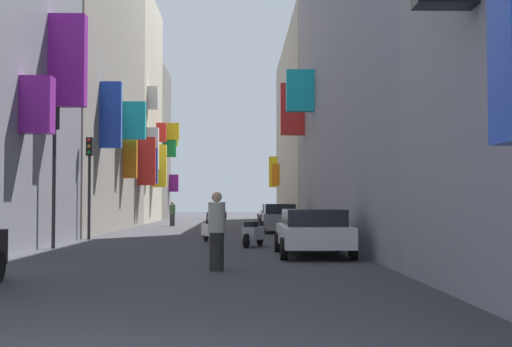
{
  "coord_description": "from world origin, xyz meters",
  "views": [
    {
      "loc": [
        1.54,
        -5.22,
        1.53
      ],
      "look_at": [
        2.34,
        29.04,
        2.95
      ],
      "focal_mm": 48.42,
      "sensor_mm": 36.0,
      "label": 1
    }
  ],
  "objects_px": {
    "scooter_white": "(211,230)",
    "scooter_black": "(222,215)",
    "parked_car_grey": "(279,217)",
    "pedestrian_crossing": "(217,231)",
    "parked_car_silver": "(273,213)",
    "scooter_silver": "(253,233)",
    "parked_car_white": "(313,231)",
    "pedestrian_near_left": "(172,214)",
    "traffic_light_far_corner": "(54,153)",
    "traffic_light_near_corner": "(89,170)"
  },
  "relations": [
    {
      "from": "scooter_white",
      "to": "scooter_black",
      "type": "distance_m",
      "value": 29.2
    },
    {
      "from": "parked_car_grey",
      "to": "pedestrian_crossing",
      "type": "height_order",
      "value": "pedestrian_crossing"
    },
    {
      "from": "parked_car_grey",
      "to": "parked_car_silver",
      "type": "relative_size",
      "value": 0.98
    },
    {
      "from": "parked_car_grey",
      "to": "scooter_silver",
      "type": "xyz_separation_m",
      "value": [
        -1.51,
        -10.97,
        -0.29
      ]
    },
    {
      "from": "parked_car_white",
      "to": "pedestrian_crossing",
      "type": "relative_size",
      "value": 2.55
    },
    {
      "from": "scooter_silver",
      "to": "pedestrian_near_left",
      "type": "distance_m",
      "value": 21.1
    },
    {
      "from": "traffic_light_far_corner",
      "to": "scooter_silver",
      "type": "bearing_deg",
      "value": 5.67
    },
    {
      "from": "pedestrian_near_left",
      "to": "traffic_light_far_corner",
      "type": "xyz_separation_m",
      "value": [
        -1.84,
        -21.2,
        2.38
      ]
    },
    {
      "from": "scooter_black",
      "to": "traffic_light_far_corner",
      "type": "bearing_deg",
      "value": -98.17
    },
    {
      "from": "scooter_silver",
      "to": "parked_car_white",
      "type": "bearing_deg",
      "value": -67.71
    },
    {
      "from": "scooter_silver",
      "to": "traffic_light_near_corner",
      "type": "bearing_deg",
      "value": 144.4
    },
    {
      "from": "scooter_white",
      "to": "parked_car_white",
      "type": "bearing_deg",
      "value": -64.99
    },
    {
      "from": "scooter_silver",
      "to": "traffic_light_near_corner",
      "type": "relative_size",
      "value": 0.44
    },
    {
      "from": "scooter_silver",
      "to": "pedestrian_near_left",
      "type": "relative_size",
      "value": 1.17
    },
    {
      "from": "parked_car_silver",
      "to": "traffic_light_far_corner",
      "type": "distance_m",
      "value": 29.53
    },
    {
      "from": "parked_car_white",
      "to": "parked_car_silver",
      "type": "xyz_separation_m",
      "value": [
        0.35,
        31.45,
        0.02
      ]
    },
    {
      "from": "scooter_white",
      "to": "traffic_light_near_corner",
      "type": "xyz_separation_m",
      "value": [
        -5.04,
        1.84,
        2.39
      ]
    },
    {
      "from": "scooter_black",
      "to": "pedestrian_crossing",
      "type": "height_order",
      "value": "pedestrian_crossing"
    },
    {
      "from": "pedestrian_near_left",
      "to": "traffic_light_near_corner",
      "type": "bearing_deg",
      "value": -96.68
    },
    {
      "from": "parked_car_white",
      "to": "scooter_white",
      "type": "distance_m",
      "value": 7.56
    },
    {
      "from": "scooter_white",
      "to": "parked_car_grey",
      "type": "bearing_deg",
      "value": 69.06
    },
    {
      "from": "scooter_white",
      "to": "scooter_black",
      "type": "height_order",
      "value": "same"
    },
    {
      "from": "scooter_white",
      "to": "traffic_light_far_corner",
      "type": "bearing_deg",
      "value": -144.73
    },
    {
      "from": "pedestrian_near_left",
      "to": "traffic_light_near_corner",
      "type": "height_order",
      "value": "traffic_light_near_corner"
    },
    {
      "from": "scooter_black",
      "to": "pedestrian_near_left",
      "type": "bearing_deg",
      "value": -103.91
    },
    {
      "from": "pedestrian_crossing",
      "to": "pedestrian_near_left",
      "type": "distance_m",
      "value": 28.99
    },
    {
      "from": "pedestrian_crossing",
      "to": "parked_car_white",
      "type": "bearing_deg",
      "value": 58.58
    },
    {
      "from": "traffic_light_far_corner",
      "to": "traffic_light_near_corner",
      "type": "bearing_deg",
      "value": 90.1
    },
    {
      "from": "parked_car_white",
      "to": "scooter_black",
      "type": "bearing_deg",
      "value": 95.58
    },
    {
      "from": "scooter_silver",
      "to": "scooter_white",
      "type": "distance_m",
      "value": 3.3
    },
    {
      "from": "scooter_silver",
      "to": "scooter_black",
      "type": "height_order",
      "value": "same"
    },
    {
      "from": "pedestrian_near_left",
      "to": "traffic_light_far_corner",
      "type": "bearing_deg",
      "value": -94.97
    },
    {
      "from": "parked_car_silver",
      "to": "scooter_silver",
      "type": "height_order",
      "value": "parked_car_silver"
    },
    {
      "from": "parked_car_grey",
      "to": "scooter_silver",
      "type": "bearing_deg",
      "value": -97.84
    },
    {
      "from": "parked_car_silver",
      "to": "scooter_silver",
      "type": "distance_m",
      "value": 27.57
    },
    {
      "from": "scooter_white",
      "to": "pedestrian_near_left",
      "type": "height_order",
      "value": "pedestrian_near_left"
    },
    {
      "from": "scooter_black",
      "to": "pedestrian_near_left",
      "type": "distance_m",
      "value": 11.9
    },
    {
      "from": "scooter_black",
      "to": "parked_car_grey",
      "type": "bearing_deg",
      "value": -80.81
    },
    {
      "from": "parked_car_white",
      "to": "scooter_white",
      "type": "bearing_deg",
      "value": 115.01
    },
    {
      "from": "parked_car_silver",
      "to": "traffic_light_near_corner",
      "type": "distance_m",
      "value": 24.42
    },
    {
      "from": "traffic_light_near_corner",
      "to": "scooter_white",
      "type": "bearing_deg",
      "value": -20.01
    },
    {
      "from": "pedestrian_near_left",
      "to": "traffic_light_near_corner",
      "type": "distance_m",
      "value": 16.05
    },
    {
      "from": "parked_car_grey",
      "to": "traffic_light_near_corner",
      "type": "bearing_deg",
      "value": -142.5
    },
    {
      "from": "parked_car_grey",
      "to": "parked_car_silver",
      "type": "xyz_separation_m",
      "value": [
        0.45,
        16.52,
        -0.02
      ]
    },
    {
      "from": "parked_car_silver",
      "to": "traffic_light_near_corner",
      "type": "xyz_separation_m",
      "value": [
        -8.58,
        -22.76,
        2.11
      ]
    },
    {
      "from": "parked_car_white",
      "to": "scooter_white",
      "type": "height_order",
      "value": "parked_car_white"
    },
    {
      "from": "scooter_white",
      "to": "pedestrian_near_left",
      "type": "xyz_separation_m",
      "value": [
        -3.19,
        17.65,
        0.32
      ]
    },
    {
      "from": "parked_car_silver",
      "to": "scooter_silver",
      "type": "bearing_deg",
      "value": -94.09
    },
    {
      "from": "scooter_black",
      "to": "pedestrian_crossing",
      "type": "relative_size",
      "value": 0.98
    },
    {
      "from": "pedestrian_crossing",
      "to": "traffic_light_far_corner",
      "type": "relative_size",
      "value": 0.37
    }
  ]
}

